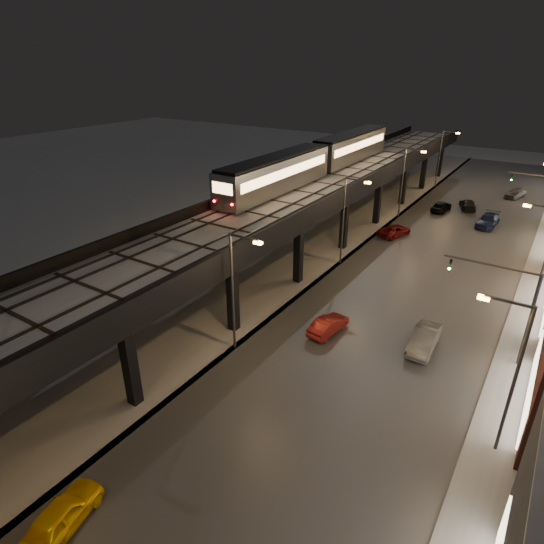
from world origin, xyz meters
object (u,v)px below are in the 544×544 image
Objects in this scene: car_far_white at (441,207)px; car_onc_white at (488,221)px; car_mid_silver at (394,231)px; car_mid_dark at (468,205)px; car_taxi at (62,516)px; car_onc_silver at (424,340)px; car_onc_red at (516,193)px; subway_train at (318,158)px; car_near_white at (328,326)px.

car_far_white is 0.83× the size of car_onc_white.
car_mid_silver is 16.56m from car_mid_dark.
car_onc_silver reaches higher than car_taxi.
car_taxi is at bearing -79.85° from car_onc_red.
car_onc_white reaches higher than car_far_white.
car_onc_white is 1.20× the size of car_onc_red.
subway_train is 7.10× the size of car_onc_white.
car_taxi is 56.85m from car_far_white.
car_onc_red is (7.02, 48.91, 0.08)m from car_near_white.
subway_train is 8.53× the size of car_far_white.
car_near_white is 23.42m from car_mid_silver.
car_onc_silver is at bearing 132.32° from car_mid_silver.
car_onc_white is (18.49, 11.03, -7.66)m from subway_train.
car_onc_red reaches higher than car_far_white.
subway_train is 8.03× the size of car_mid_silver.
subway_train is 26.33m from car_near_white.
car_onc_red is at bearing -90.61° from car_near_white.
car_mid_silver is at bearing 53.56° from car_mid_dark.
car_onc_silver is at bearing -45.66° from subway_train.
car_onc_red is at bearing -93.10° from car_mid_silver.
subway_train is at bearing 26.67° from car_mid_silver.
subway_train is at bearing 55.34° from car_far_white.
car_near_white reaches higher than car_mid_silver.
subway_train is 12.57m from car_mid_silver.
subway_train is 44.52m from car_taxi.
car_onc_red is at bearing -111.77° from car_taxi.
car_mid_dark is (4.99, 59.99, -0.06)m from car_taxi.
car_onc_white is at bearing -75.98° from car_onc_red.
car_near_white is at bearing -111.38° from car_taxi.
car_mid_dark reaches higher than car_mid_silver.
car_onc_silver is 30.93m from car_onc_white.
car_near_white is 33.30m from car_onc_white.
car_onc_white is (5.85, 32.78, 0.10)m from car_near_white.
car_taxi is 0.97× the size of car_onc_red.
car_onc_white is at bearing 160.69° from car_far_white.
car_onc_silver is at bearing -72.12° from car_onc_red.
car_mid_silver is 1.06× the size of car_far_white.
car_onc_white is (3.67, -6.23, 0.10)m from car_mid_dark.
subway_train is at bearing -146.19° from car_onc_white.
car_taxi is 0.93× the size of car_mid_dark.
car_onc_silver is (19.43, -19.88, -7.64)m from subway_train.
car_mid_silver is 23.46m from car_onc_silver.
car_near_white is (2.80, 20.98, -0.06)m from car_taxi.
car_onc_white is (-0.94, 30.91, -0.01)m from car_onc_silver.
subway_train is 7.94× the size of car_onc_silver.
subway_train reaches higher than car_taxi.
car_mid_silver is 1.01× the size of car_mid_dark.
car_mid_dark is at bearing -125.90° from car_far_white.
car_far_white is 7.18m from car_onc_white.
car_far_white is 1.00× the size of car_onc_red.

